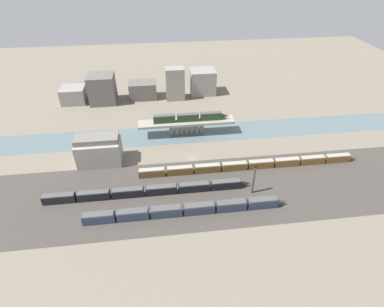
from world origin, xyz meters
TOP-DOWN VIEW (x-y plane):
  - ground_plane at (0.00, 0.00)m, footprint 400.00×400.00m
  - railbed_yard at (0.00, -24.00)m, footprint 280.00×42.00m
  - river_water at (0.00, 21.63)m, footprint 320.00×18.56m
  - bridge at (0.00, 21.63)m, footprint 49.82×7.96m
  - train_on_bridge at (1.98, 21.63)m, footprint 39.46×2.82m
  - train_yard_near at (-6.44, -35.48)m, footprint 77.00×3.11m
  - train_yard_mid at (-20.57, -23.18)m, footprint 83.44×2.78m
  - train_yard_far at (25.12, -11.59)m, footprint 101.01×2.62m
  - warehouse_building at (-42.26, 2.13)m, footprint 19.54×12.05m
  - signal_tower at (21.34, -27.22)m, footprint 1.00×0.89m
  - city_block_far_left at (-66.46, 69.19)m, footprint 14.61×13.55m
  - city_block_left at (-47.90, 66.94)m, footprint 15.84×15.12m
  - city_block_center at (-23.07, 70.35)m, footprint 17.26×12.45m
  - city_block_right at (-2.40, 66.22)m, footprint 11.69×8.54m
  - city_block_far_right at (16.31, 73.10)m, footprint 16.36×14.27m

SIDE VIEW (x-z plane):
  - ground_plane at x=0.00m, z-range 0.00..0.00m
  - river_water at x=0.00m, z-range 0.00..0.01m
  - railbed_yard at x=0.00m, z-range 0.00..0.01m
  - train_yard_far at x=25.12m, z-range -0.03..3.80m
  - train_yard_mid at x=-20.57m, z-range -0.03..3.88m
  - train_yard_near at x=-6.44m, z-range -0.03..4.16m
  - city_block_far_left at x=-66.46m, z-range 0.00..9.76m
  - city_block_center at x=-23.07m, z-range 0.00..10.65m
  - bridge at x=0.00m, z-range 1.97..9.78m
  - warehouse_building at x=-42.26m, z-range -0.34..13.48m
  - signal_tower at x=21.34m, z-range -0.06..14.07m
  - city_block_far_right at x=16.31m, z-range 0.00..15.83m
  - city_block_left at x=-47.90m, z-range 0.00..17.72m
  - train_on_bridge at x=1.98m, z-range 7.77..11.86m
  - city_block_right at x=-2.40m, z-range 0.00..20.40m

